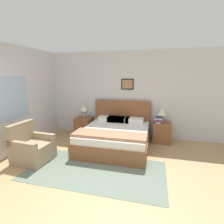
# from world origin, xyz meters

# --- Properties ---
(ground_plane) EXTENTS (16.00, 16.00, 0.00)m
(ground_plane) POSITION_xyz_m (0.00, 0.00, 0.00)
(ground_plane) COLOR tan
(wall_back) EXTENTS (7.11, 0.09, 2.60)m
(wall_back) POSITION_xyz_m (0.00, 3.18, 1.30)
(wall_back) COLOR silver
(wall_back) RESTS_ON ground_plane
(wall_left) EXTENTS (0.08, 5.55, 2.60)m
(wall_left) POSITION_xyz_m (-2.38, 1.55, 1.30)
(wall_left) COLOR silver
(wall_left) RESTS_ON ground_plane
(area_rug_main) EXTENTS (2.76, 1.41, 0.01)m
(area_rug_main) POSITION_xyz_m (-0.18, 0.90, 0.00)
(area_rug_main) COLOR slate
(area_rug_main) RESTS_ON ground_plane
(bed) EXTENTS (1.72, 1.92, 1.13)m
(bed) POSITION_xyz_m (-0.06, 2.18, 0.30)
(bed) COLOR brown
(bed) RESTS_ON ground_plane
(armchair) EXTENTS (0.75, 0.74, 0.86)m
(armchair) POSITION_xyz_m (-1.69, 0.97, 0.29)
(armchair) COLOR #998466
(armchair) RESTS_ON ground_plane
(nightstand_near_window) EXTENTS (0.49, 0.52, 0.57)m
(nightstand_near_window) POSITION_xyz_m (-1.25, 2.86, 0.29)
(nightstand_near_window) COLOR brown
(nightstand_near_window) RESTS_ON ground_plane
(nightstand_by_door) EXTENTS (0.49, 0.52, 0.57)m
(nightstand_by_door) POSITION_xyz_m (1.14, 2.86, 0.29)
(nightstand_by_door) COLOR brown
(nightstand_by_door) RESTS_ON ground_plane
(table_lamp_near_window) EXTENTS (0.25, 0.25, 0.40)m
(table_lamp_near_window) POSITION_xyz_m (-1.26, 2.88, 0.85)
(table_lamp_near_window) COLOR gray
(table_lamp_near_window) RESTS_ON nightstand_near_window
(table_lamp_by_door) EXTENTS (0.25, 0.25, 0.40)m
(table_lamp_by_door) POSITION_xyz_m (1.12, 2.88, 0.85)
(table_lamp_by_door) COLOR gray
(table_lamp_by_door) RESTS_ON nightstand_by_door
(book_thick_bottom) EXTENTS (0.16, 0.27, 0.04)m
(book_thick_bottom) POSITION_xyz_m (1.03, 2.81, 0.59)
(book_thick_bottom) COLOR silver
(book_thick_bottom) RESTS_ON nightstand_by_door
(book_hardcover_middle) EXTENTS (0.21, 0.29, 0.02)m
(book_hardcover_middle) POSITION_xyz_m (1.03, 2.81, 0.63)
(book_hardcover_middle) COLOR #335693
(book_hardcover_middle) RESTS_ON book_thick_bottom
(book_novel_upper) EXTENTS (0.23, 0.23, 0.04)m
(book_novel_upper) POSITION_xyz_m (1.03, 2.81, 0.66)
(book_novel_upper) COLOR #B7332D
(book_novel_upper) RESTS_ON book_hardcover_middle
(book_slim_near_top) EXTENTS (0.22, 0.24, 0.03)m
(book_slim_near_top) POSITION_xyz_m (1.03, 2.81, 0.70)
(book_slim_near_top) COLOR silver
(book_slim_near_top) RESTS_ON book_novel_upper
(book_paperback_top) EXTENTS (0.21, 0.24, 0.03)m
(book_paperback_top) POSITION_xyz_m (1.03, 2.81, 0.72)
(book_paperback_top) COLOR #335693
(book_paperback_top) RESTS_ON book_slim_near_top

